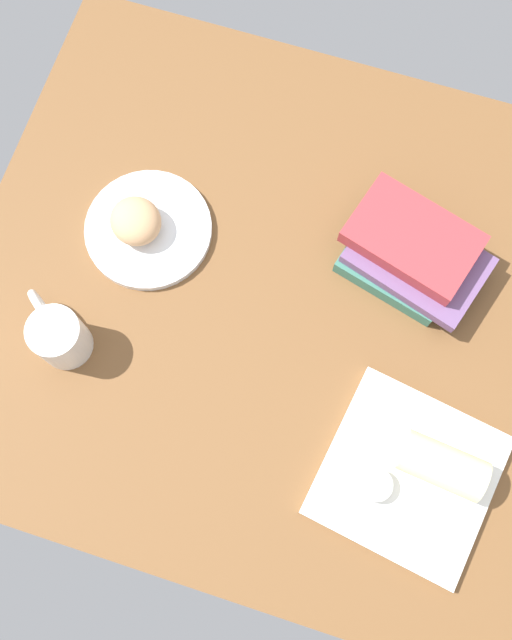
# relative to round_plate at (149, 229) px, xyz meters

# --- Properties ---
(dining_table) EXTENTS (1.10, 0.90, 0.04)m
(dining_table) POSITION_rel_round_plate_xyz_m (-0.29, 0.04, -0.03)
(dining_table) COLOR brown
(dining_table) RESTS_ON ground
(round_plate) EXTENTS (0.20, 0.20, 0.01)m
(round_plate) POSITION_rel_round_plate_xyz_m (0.00, 0.00, 0.00)
(round_plate) COLOR white
(round_plate) RESTS_ON dining_table
(scone_pastry) EXTENTS (0.11, 0.11, 0.05)m
(scone_pastry) POSITION_rel_round_plate_xyz_m (0.01, 0.00, 0.03)
(scone_pastry) COLOR tan
(scone_pastry) RESTS_ON round_plate
(square_plate) EXTENTS (0.27, 0.27, 0.02)m
(square_plate) POSITION_rel_round_plate_xyz_m (-0.49, 0.25, 0.00)
(square_plate) COLOR white
(square_plate) RESTS_ON dining_table
(sauce_cup) EXTENTS (0.05, 0.05, 0.02)m
(sauce_cup) POSITION_rel_round_plate_xyz_m (-0.45, 0.28, 0.02)
(sauce_cup) COLOR silver
(sauce_cup) RESTS_ON square_plate
(breakfast_wrap) EXTENTS (0.13, 0.07, 0.06)m
(breakfast_wrap) POSITION_rel_round_plate_xyz_m (-0.53, 0.23, 0.04)
(breakfast_wrap) COLOR beige
(breakfast_wrap) RESTS_ON square_plate
(book_stack) EXTENTS (0.25, 0.20, 0.08)m
(book_stack) POSITION_rel_round_plate_xyz_m (-0.41, -0.07, 0.03)
(book_stack) COLOR #387260
(book_stack) RESTS_ON dining_table
(coffee_mug) EXTENTS (0.11, 0.10, 0.09)m
(coffee_mug) POSITION_rel_round_plate_xyz_m (0.06, 0.21, 0.04)
(coffee_mug) COLOR white
(coffee_mug) RESTS_ON dining_table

